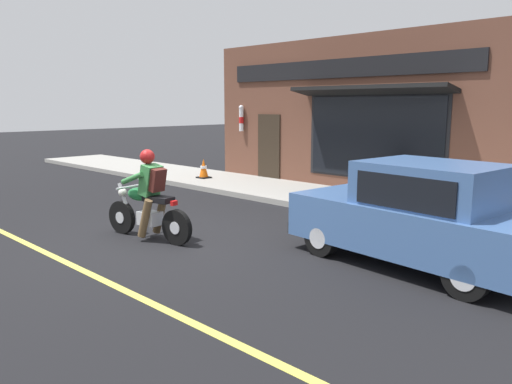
{
  "coord_description": "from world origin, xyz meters",
  "views": [
    {
      "loc": [
        -5.02,
        -7.06,
        2.38
      ],
      "look_at": [
        0.84,
        -1.35,
        0.95
      ],
      "focal_mm": 35.0,
      "sensor_mm": 36.0,
      "label": 1
    }
  ],
  "objects_px": {
    "car_hatchback": "(419,216)",
    "trash_bin": "(395,177)",
    "traffic_cone": "(204,169)",
    "motorcycle_with_rider": "(148,202)"
  },
  "relations": [
    {
      "from": "car_hatchback",
      "to": "traffic_cone",
      "type": "bearing_deg",
      "value": 70.55
    },
    {
      "from": "motorcycle_with_rider",
      "to": "car_hatchback",
      "type": "relative_size",
      "value": 0.51
    },
    {
      "from": "trash_bin",
      "to": "traffic_cone",
      "type": "relative_size",
      "value": 1.63
    },
    {
      "from": "trash_bin",
      "to": "traffic_cone",
      "type": "height_order",
      "value": "trash_bin"
    },
    {
      "from": "car_hatchback",
      "to": "trash_bin",
      "type": "distance_m",
      "value": 5.0
    },
    {
      "from": "motorcycle_with_rider",
      "to": "trash_bin",
      "type": "bearing_deg",
      "value": -13.28
    },
    {
      "from": "motorcycle_with_rider",
      "to": "trash_bin",
      "type": "distance_m",
      "value": 6.31
    },
    {
      "from": "car_hatchback",
      "to": "motorcycle_with_rider",
      "type": "bearing_deg",
      "value": 115.01
    },
    {
      "from": "traffic_cone",
      "to": "trash_bin",
      "type": "bearing_deg",
      "value": -78.8
    },
    {
      "from": "motorcycle_with_rider",
      "to": "car_hatchback",
      "type": "distance_m",
      "value": 4.58
    }
  ]
}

